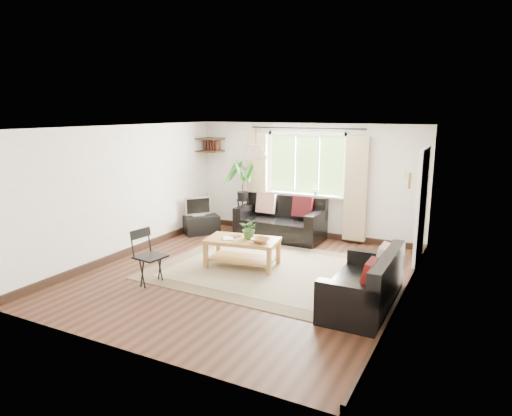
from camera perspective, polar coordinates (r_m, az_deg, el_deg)
The scene contains 24 objects.
floor at distance 7.60m, azimuth -1.39°, elevation -8.33°, with size 5.50×5.50×0.00m, color black.
ceiling at distance 7.13m, azimuth -1.49°, elevation 10.06°, with size 5.50×5.50×0.00m, color white.
wall_back at distance 9.74m, azimuth 6.34°, elevation 3.44°, with size 5.00×0.02×2.40m, color silver.
wall_front at distance 5.10m, azimuth -16.44°, elevation -4.94°, with size 5.00×0.02×2.40m, color silver.
wall_left at distance 8.73m, azimuth -16.01°, elevation 2.04°, with size 0.02×5.50×2.40m, color silver.
wall_right at distance 6.48m, azimuth 18.35°, elevation -1.48°, with size 0.02×5.50×2.40m, color silver.
rug at distance 7.86m, azimuth 0.87°, elevation -7.56°, with size 3.45×2.95×0.02m, color beige.
window at distance 9.66m, azimuth 6.31°, elevation 5.46°, with size 2.50×0.16×2.16m, color white, non-canonical shape.
door at distance 8.18m, azimuth 19.96°, elevation -0.30°, with size 0.06×0.96×2.06m, color silver.
corner_shelf at distance 10.46m, azimuth -5.77°, elevation 7.85°, with size 0.50×0.50×0.34m, color black, non-canonical shape.
pendant_lamp at distance 7.50m, azimuth 0.00°, elevation 7.49°, with size 0.36×0.36×0.54m, color beige, non-canonical shape.
wall_sconce at distance 6.69m, azimuth 18.48°, elevation 3.63°, with size 0.12×0.12×0.28m, color beige, non-canonical shape.
sofa_back at distance 9.57m, azimuth 3.04°, elevation -1.41°, with size 1.79×0.90×0.84m, color black, non-canonical shape.
sofa_right at distance 6.44m, azimuth 13.17°, elevation -8.91°, with size 0.81×1.62×0.76m, color black, non-canonical shape.
coffee_table at distance 7.89m, azimuth -1.70°, elevation -5.62°, with size 1.23×0.67×0.50m, color olive, non-canonical shape.
table_plant at distance 7.79m, azimuth -0.80°, elevation -2.56°, with size 0.33×0.28×0.36m, color #345E25.
bowl at distance 7.60m, azimuth 0.54°, elevation -4.06°, with size 0.30×0.30×0.07m, color #965D33.
book_a at distance 7.83m, azimuth -4.14°, elevation -3.82°, with size 0.17×0.24×0.02m, color silver.
book_b at distance 8.02m, azimuth -3.03°, elevation -3.40°, with size 0.15×0.21×0.02m, color brown.
tv_stand at distance 10.07m, azimuth -6.80°, elevation -2.10°, with size 0.74×0.42×0.40m, color black.
tv at distance 10.02m, azimuth -7.26°, elevation 0.26°, with size 0.57×0.19×0.43m, color #A5A5AA, non-canonical shape.
palm_stand at distance 10.03m, azimuth -1.68°, elevation 1.44°, with size 0.62×0.62×1.60m, color black, non-canonical shape.
folding_chair at distance 7.25m, azimuth -13.04°, elevation -6.08°, with size 0.44×0.44×0.86m, color black, non-canonical shape.
sill_plant at distance 9.56m, azimuth 7.47°, elevation 2.43°, with size 0.14×0.10×0.27m, color #2D6023.
Camera 1 is at (3.42, -6.25, 2.65)m, focal length 32.00 mm.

